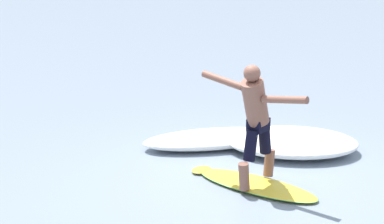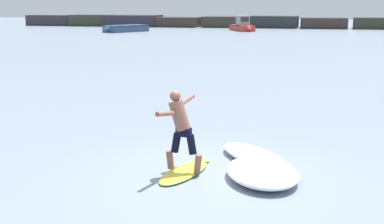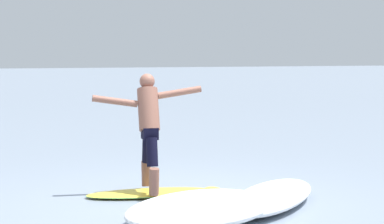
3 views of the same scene
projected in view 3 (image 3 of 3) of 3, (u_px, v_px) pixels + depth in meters
The scene contains 5 objects.
ground_plane at pixel (176, 199), 8.47m from camera, with size 200.00×200.00×0.00m, color gray.
surfboard at pixel (152, 193), 8.68m from camera, with size 0.97×1.93×0.20m.
surfer at pixel (149, 122), 8.66m from camera, with size 0.79×1.49×1.58m.
wave_foam_at_tail at pixel (272, 196), 8.05m from camera, with size 1.98×2.21×0.24m.
wave_foam_at_nose at pixel (201, 209), 7.28m from camera, with size 1.88×2.28×0.30m.
Camera 3 is at (7.56, -3.54, 1.87)m, focal length 60.00 mm.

